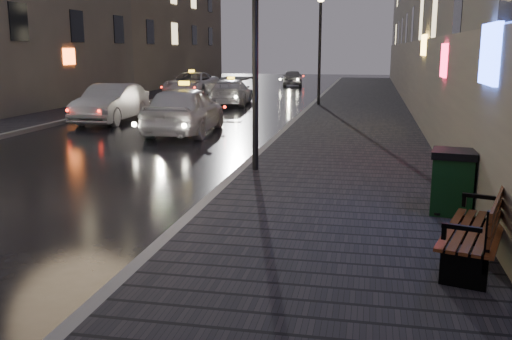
{
  "coord_description": "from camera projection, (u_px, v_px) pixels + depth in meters",
  "views": [
    {
      "loc": [
        4.39,
        -6.61,
        2.88
      ],
      "look_at": [
        2.52,
        2.71,
        0.85
      ],
      "focal_mm": 40.0,
      "sensor_mm": 36.0,
      "label": 1
    }
  ],
  "objects": [
    {
      "name": "ground",
      "position": [
        36.0,
        264.0,
        7.78
      ],
      "size": [
        120.0,
        120.0,
        0.0
      ],
      "primitive_type": "plane",
      "color": "black",
      "rests_on": "ground"
    },
    {
      "name": "sidewalk",
      "position": [
        359.0,
        109.0,
        27.16
      ],
      "size": [
        4.6,
        58.0,
        0.15
      ],
      "primitive_type": "cube",
      "color": "black",
      "rests_on": "ground"
    },
    {
      "name": "curb",
      "position": [
        309.0,
        108.0,
        27.62
      ],
      "size": [
        0.2,
        58.0,
        0.15
      ],
      "primitive_type": "cube",
      "color": "slate",
      "rests_on": "ground"
    },
    {
      "name": "sidewalk_far",
      "position": [
        113.0,
        104.0,
        29.57
      ],
      "size": [
        2.4,
        58.0,
        0.15
      ],
      "primitive_type": "cube",
      "color": "black",
      "rests_on": "ground"
    },
    {
      "name": "curb_far",
      "position": [
        137.0,
        104.0,
        29.32
      ],
      "size": [
        0.2,
        58.0,
        0.15
      ],
      "primitive_type": "cube",
      "color": "slate",
      "rests_on": "ground"
    },
    {
      "name": "building_far_c",
      "position": [
        151.0,
        16.0,
        46.63
      ],
      "size": [
        6.0,
        22.0,
        11.0
      ],
      "primitive_type": "cube",
      "color": "#6B6051",
      "rests_on": "ground"
    },
    {
      "name": "lamp_near",
      "position": [
        255.0,
        20.0,
        12.45
      ],
      "size": [
        0.36,
        0.36,
        5.28
      ],
      "color": "black",
      "rests_on": "sidewalk"
    },
    {
      "name": "lamp_far",
      "position": [
        320.0,
        36.0,
        27.8
      ],
      "size": [
        0.36,
        0.36,
        5.28
      ],
      "color": "black",
      "rests_on": "sidewalk"
    },
    {
      "name": "bench",
      "position": [
        481.0,
        230.0,
        7.2
      ],
      "size": [
        1.17,
        2.02,
        0.98
      ],
      "rotation": [
        0.0,
        0.0,
        -0.29
      ],
      "color": "black",
      "rests_on": "sidewalk"
    },
    {
      "name": "trash_bin",
      "position": [
        453.0,
        181.0,
        9.55
      ],
      "size": [
        0.8,
        0.8,
        1.08
      ],
      "rotation": [
        0.0,
        0.0,
        -0.15
      ],
      "color": "black",
      "rests_on": "sidewalk"
    },
    {
      "name": "taxi_near",
      "position": [
        185.0,
        110.0,
        19.53
      ],
      "size": [
        2.21,
        4.97,
        1.66
      ],
      "primitive_type": "imported",
      "rotation": [
        0.0,
        0.0,
        3.19
      ],
      "color": "silver",
      "rests_on": "ground"
    },
    {
      "name": "car_left_mid",
      "position": [
        111.0,
        103.0,
        22.67
      ],
      "size": [
        1.77,
        4.63,
        1.51
      ],
      "primitive_type": "imported",
      "rotation": [
        0.0,
        0.0,
        0.04
      ],
      "color": "#A4A3AB",
      "rests_on": "ground"
    },
    {
      "name": "taxi_mid",
      "position": [
        231.0,
        92.0,
        29.65
      ],
      "size": [
        2.26,
        4.71,
        1.32
      ],
      "primitive_type": "imported",
      "rotation": [
        0.0,
        0.0,
        3.23
      ],
      "color": "silver",
      "rests_on": "ground"
    },
    {
      "name": "taxi_far",
      "position": [
        192.0,
        84.0,
        35.3
      ],
      "size": [
        2.52,
        5.33,
        1.47
      ],
      "primitive_type": "imported",
      "rotation": [
        0.0,
        0.0,
        -0.01
      ],
      "color": "silver",
      "rests_on": "ground"
    },
    {
      "name": "car_far",
      "position": [
        292.0,
        78.0,
        44.74
      ],
      "size": [
        1.98,
        3.92,
        1.28
      ],
      "primitive_type": "imported",
      "rotation": [
        0.0,
        0.0,
        3.27
      ],
      "color": "gray",
      "rests_on": "ground"
    }
  ]
}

